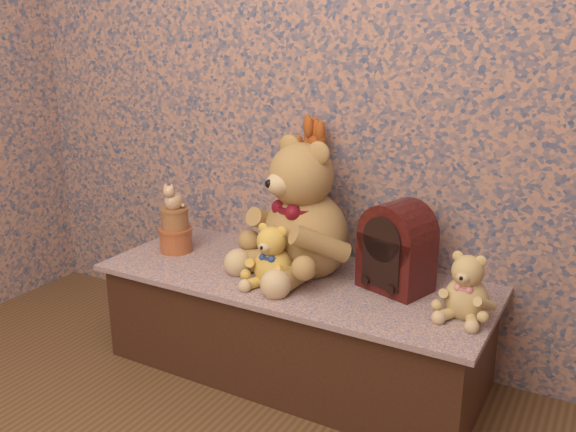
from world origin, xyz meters
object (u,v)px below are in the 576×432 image
Objects in this scene: cathedral_radio at (397,246)px; ceramic_vase at (313,231)px; cat_figurine at (173,195)px; teddy_small at (468,283)px; biscuit_tin_lower at (176,240)px; teddy_large at (306,201)px; teddy_medium at (273,253)px.

cathedral_radio is 0.41m from ceramic_vase.
cathedral_radio is 0.91m from cat_figurine.
biscuit_tin_lower is at bearing -175.93° from teddy_small.
teddy_large is at bearing -73.15° from ceramic_vase.
teddy_medium is 0.77× the size of cathedral_radio.
ceramic_vase is at bearing 131.80° from teddy_large.
cat_figurine is at bearing 170.69° from teddy_medium.
teddy_large is 0.22m from ceramic_vase.
teddy_small is 1.05× the size of ceramic_vase.
teddy_large is at bearing -160.56° from cathedral_radio.
ceramic_vase reaches higher than biscuit_tin_lower.
cat_figurine is (-1.17, 0.02, 0.12)m from teddy_small.
ceramic_vase is at bearing 165.40° from teddy_small.
biscuit_tin_lower is at bearing -157.28° from ceramic_vase.
cathedral_radio is (0.35, 0.01, -0.11)m from teddy_large.
teddy_large reaches higher than cathedral_radio.
ceramic_vase is 0.56m from biscuit_tin_lower.
teddy_medium is 0.53m from biscuit_tin_lower.
cathedral_radio is 2.40× the size of biscuit_tin_lower.
cathedral_radio reaches higher than teddy_medium.
teddy_small reaches higher than biscuit_tin_lower.
biscuit_tin_lower is at bearing -147.89° from teddy_large.
teddy_large is 2.36× the size of teddy_small.
teddy_medium is 0.65m from teddy_small.
cathedral_radio is 0.91m from biscuit_tin_lower.
cat_figurine is at bearing -157.08° from cathedral_radio.
ceramic_vase is at bearing 17.86° from cat_figurine.
cat_figurine is (-0.56, -0.07, -0.03)m from teddy_large.
teddy_medium is 1.11× the size of ceramic_vase.
teddy_small is 2.01× the size of cat_figurine.
teddy_large is 0.36m from cathedral_radio.
teddy_large is 0.60m from biscuit_tin_lower.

